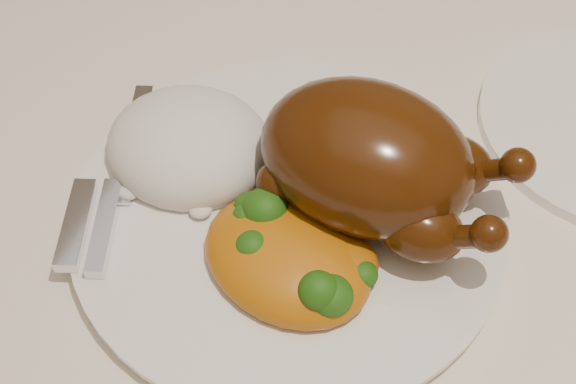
% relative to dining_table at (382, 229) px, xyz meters
% --- Properties ---
extents(dining_table, '(1.60, 0.90, 0.76)m').
position_rel_dining_table_xyz_m(dining_table, '(0.00, 0.00, 0.00)').
color(dining_table, brown).
rests_on(dining_table, floor).
extents(tablecloth, '(1.73, 1.03, 0.18)m').
position_rel_dining_table_xyz_m(tablecloth, '(0.00, 0.00, 0.07)').
color(tablecloth, white).
rests_on(tablecloth, dining_table).
extents(dinner_plate, '(0.32, 0.32, 0.01)m').
position_rel_dining_table_xyz_m(dinner_plate, '(-0.05, -0.09, 0.11)').
color(dinner_plate, white).
rests_on(dinner_plate, tablecloth).
extents(roast_chicken, '(0.18, 0.13, 0.09)m').
position_rel_dining_table_xyz_m(roast_chicken, '(-0.00, -0.06, 0.16)').
color(roast_chicken, '#412107').
rests_on(roast_chicken, dinner_plate).
extents(rice_mound, '(0.13, 0.11, 0.06)m').
position_rel_dining_table_xyz_m(rice_mound, '(-0.14, -0.07, 0.13)').
color(rice_mound, white).
rests_on(rice_mound, dinner_plate).
extents(mac_and_cheese, '(0.14, 0.12, 0.05)m').
position_rel_dining_table_xyz_m(mac_and_cheese, '(-0.03, -0.13, 0.13)').
color(mac_and_cheese, '#C4770C').
rests_on(mac_and_cheese, dinner_plate).
extents(cutlery, '(0.06, 0.18, 0.01)m').
position_rel_dining_table_xyz_m(cutlery, '(-0.17, -0.13, 0.12)').
color(cutlery, silver).
rests_on(cutlery, dinner_plate).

